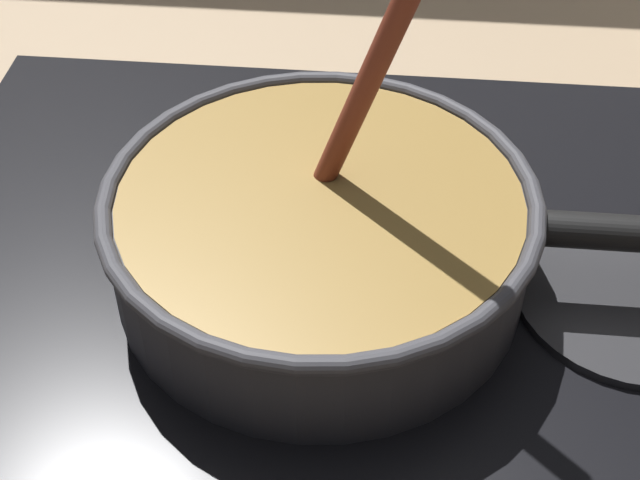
% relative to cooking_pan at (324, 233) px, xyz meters
% --- Properties ---
extents(hob_plate, '(0.56, 0.48, 0.01)m').
position_rel_cooking_pan_xyz_m(hob_plate, '(-0.00, -0.00, -0.05)').
color(hob_plate, black).
rests_on(hob_plate, ground).
extents(burner_ring, '(0.19, 0.19, 0.01)m').
position_rel_cooking_pan_xyz_m(burner_ring, '(-0.00, -0.00, -0.04)').
color(burner_ring, '#592D0C').
rests_on(burner_ring, hob_plate).
extents(spare_burner, '(0.15, 0.15, 0.01)m').
position_rel_cooking_pan_xyz_m(spare_burner, '(0.19, -0.00, -0.04)').
color(spare_burner, '#262628').
rests_on(spare_burner, hob_plate).
extents(cooking_pan, '(0.43, 0.26, 0.28)m').
position_rel_cooking_pan_xyz_m(cooking_pan, '(0.00, 0.00, 0.00)').
color(cooking_pan, '#38383D').
rests_on(cooking_pan, hob_plate).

